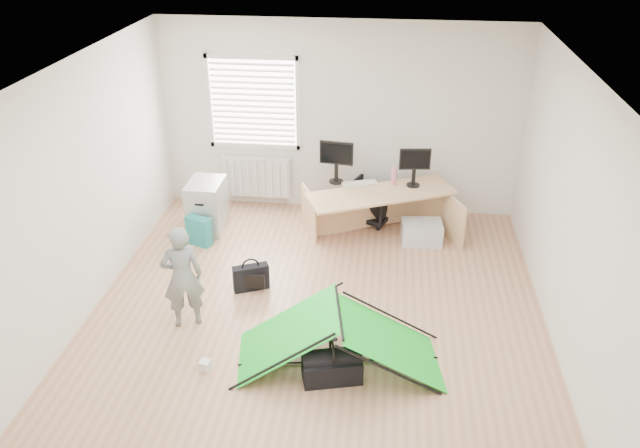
# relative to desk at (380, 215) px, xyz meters

# --- Properties ---
(ground) EXTENTS (5.50, 5.50, 0.00)m
(ground) POSITION_rel_desk_xyz_m (-0.63, -1.89, -0.33)
(ground) COLOR tan
(ground) RESTS_ON ground
(back_wall) EXTENTS (5.00, 0.02, 2.70)m
(back_wall) POSITION_rel_desk_xyz_m (-0.63, 0.86, 1.02)
(back_wall) COLOR silver
(back_wall) RESTS_ON ground
(window) EXTENTS (1.20, 0.06, 1.20)m
(window) POSITION_rel_desk_xyz_m (-1.83, 0.82, 1.22)
(window) COLOR silver
(window) RESTS_ON back_wall
(radiator) EXTENTS (1.00, 0.12, 0.60)m
(radiator) POSITION_rel_desk_xyz_m (-1.83, 0.78, 0.12)
(radiator) COLOR silver
(radiator) RESTS_ON back_wall
(desk) EXTENTS (2.02, 1.38, 0.66)m
(desk) POSITION_rel_desk_xyz_m (0.00, 0.00, 0.00)
(desk) COLOR tan
(desk) RESTS_ON ground
(filing_cabinet) EXTENTS (0.45, 0.60, 0.70)m
(filing_cabinet) POSITION_rel_desk_xyz_m (-2.36, -0.03, 0.02)
(filing_cabinet) COLOR #AEB1B4
(filing_cabinet) RESTS_ON ground
(monitor_left) EXTENTS (0.46, 0.16, 0.43)m
(monitor_left) POSITION_rel_desk_xyz_m (-0.62, 0.26, 0.55)
(monitor_left) COLOR black
(monitor_left) RESTS_ON desk
(monitor_right) EXTENTS (0.42, 0.14, 0.39)m
(monitor_right) POSITION_rel_desk_xyz_m (0.41, 0.26, 0.53)
(monitor_right) COLOR black
(monitor_right) RESTS_ON desk
(keyboard) EXTENTS (0.50, 0.32, 0.02)m
(keyboard) POSITION_rel_desk_xyz_m (-0.29, 0.23, 0.34)
(keyboard) COLOR beige
(keyboard) RESTS_ON desk
(thermos) EXTENTS (0.09, 0.09, 0.26)m
(thermos) POSITION_rel_desk_xyz_m (0.15, 0.27, 0.46)
(thermos) COLOR #C97081
(thermos) RESTS_ON desk
(office_chair) EXTENTS (0.79, 0.80, 0.56)m
(office_chair) POSITION_rel_desk_xyz_m (-0.14, 0.50, -0.05)
(office_chair) COLOR black
(office_chair) RESTS_ON ground
(person) EXTENTS (0.51, 0.43, 1.19)m
(person) POSITION_rel_desk_xyz_m (-2.00, -2.15, 0.26)
(person) COLOR slate
(person) RESTS_ON ground
(kite) EXTENTS (2.12, 1.20, 0.62)m
(kite) POSITION_rel_desk_xyz_m (-0.32, -2.61, -0.02)
(kite) COLOR #12C327
(kite) RESTS_ON ground
(storage_crate) EXTENTS (0.55, 0.41, 0.29)m
(storage_crate) POSITION_rel_desk_xyz_m (0.56, -0.08, -0.18)
(storage_crate) COLOR #B4B9BD
(storage_crate) RESTS_ON ground
(tote_bag) EXTENTS (0.36, 0.26, 0.39)m
(tote_bag) POSITION_rel_desk_xyz_m (-2.36, -0.47, -0.13)
(tote_bag) COLOR teal
(tote_bag) RESTS_ON ground
(laptop_bag) EXTENTS (0.43, 0.28, 0.31)m
(laptop_bag) POSITION_rel_desk_xyz_m (-1.45, -1.43, -0.18)
(laptop_bag) COLOR black
(laptop_bag) RESTS_ON ground
(white_box) EXTENTS (0.12, 0.12, 0.10)m
(white_box) POSITION_rel_desk_xyz_m (-1.61, -2.86, -0.28)
(white_box) COLOR silver
(white_box) RESTS_ON ground
(duffel_bag) EXTENTS (0.61, 0.42, 0.24)m
(duffel_bag) POSITION_rel_desk_xyz_m (-0.36, -2.84, -0.21)
(duffel_bag) COLOR black
(duffel_bag) RESTS_ON ground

